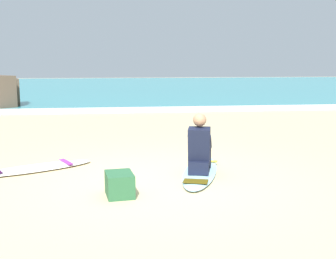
{
  "coord_description": "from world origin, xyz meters",
  "views": [
    {
      "loc": [
        -0.63,
        -6.28,
        1.83
      ],
      "look_at": [
        0.38,
        1.57,
        0.55
      ],
      "focal_mm": 45.6,
      "sensor_mm": 36.0,
      "label": 1
    }
  ],
  "objects_px": {
    "surfboard_spare_near": "(33,168)",
    "surfer_seated": "(200,149)",
    "surfboard_main": "(200,172)",
    "beach_bag": "(120,184)"
  },
  "relations": [
    {
      "from": "surfboard_spare_near",
      "to": "surfer_seated",
      "type": "bearing_deg",
      "value": -14.43
    },
    {
      "from": "surfer_seated",
      "to": "surfboard_spare_near",
      "type": "relative_size",
      "value": 0.46
    },
    {
      "from": "surfboard_spare_near",
      "to": "surfboard_main",
      "type": "bearing_deg",
      "value": -11.84
    },
    {
      "from": "surfboard_main",
      "to": "surfboard_spare_near",
      "type": "relative_size",
      "value": 1.08
    },
    {
      "from": "surfboard_main",
      "to": "surfer_seated",
      "type": "distance_m",
      "value": 0.42
    },
    {
      "from": "surfer_seated",
      "to": "beach_bag",
      "type": "relative_size",
      "value": 1.97
    },
    {
      "from": "surfboard_main",
      "to": "beach_bag",
      "type": "distance_m",
      "value": 1.65
    },
    {
      "from": "surfboard_spare_near",
      "to": "beach_bag",
      "type": "height_order",
      "value": "beach_bag"
    },
    {
      "from": "surfer_seated",
      "to": "beach_bag",
      "type": "xyz_separation_m",
      "value": [
        -1.29,
        -0.86,
        -0.28
      ]
    },
    {
      "from": "surfboard_spare_near",
      "to": "beach_bag",
      "type": "xyz_separation_m",
      "value": [
        1.43,
        -1.56,
        0.12
      ]
    }
  ]
}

